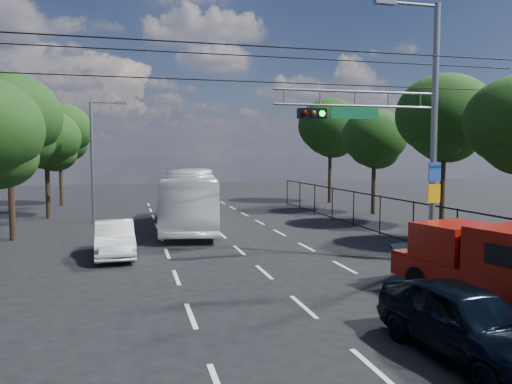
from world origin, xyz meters
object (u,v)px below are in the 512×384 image
object	(u,v)px
white_van	(115,239)
red_pickup	(497,263)
signal_mast	(405,121)
navy_hatchback	(466,322)
white_bus	(190,198)

from	to	relation	value
white_van	red_pickup	bearing A→B (deg)	-45.22
signal_mast	navy_hatchback	xyz separation A→B (m)	(-3.28, -7.96, -4.49)
signal_mast	navy_hatchback	size ratio (longest dim) A/B	2.16
signal_mast	red_pickup	size ratio (longest dim) A/B	1.54
red_pickup	white_van	size ratio (longest dim) A/B	1.46
signal_mast	white_van	bearing A→B (deg)	158.62
white_van	signal_mast	bearing A→B (deg)	-24.04
red_pickup	white_van	bearing A→B (deg)	137.44
red_pickup	white_van	world-z (taller)	red_pickup
white_bus	white_van	world-z (taller)	white_bus
red_pickup	white_bus	distance (m)	17.40
signal_mast	white_van	size ratio (longest dim) A/B	2.24
red_pickup	navy_hatchback	distance (m)	4.11
white_van	navy_hatchback	bearing A→B (deg)	-62.22
signal_mast	white_bus	bearing A→B (deg)	120.53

